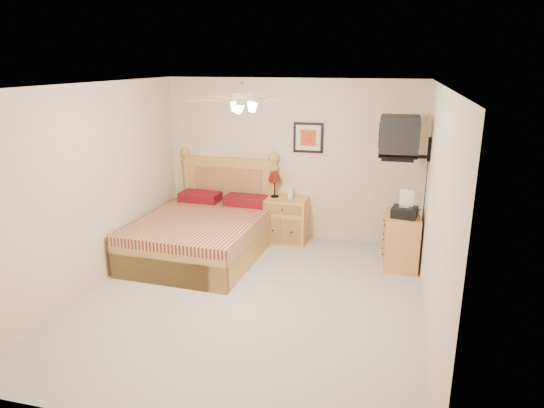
# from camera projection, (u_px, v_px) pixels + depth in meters

# --- Properties ---
(floor) EXTENTS (4.50, 4.50, 0.00)m
(floor) POSITION_uv_depth(u_px,v_px,m) (250.00, 299.00, 5.82)
(floor) COLOR #A6A296
(floor) RESTS_ON ground
(ceiling) EXTENTS (4.00, 4.50, 0.04)m
(ceiling) POSITION_uv_depth(u_px,v_px,m) (247.00, 85.00, 5.11)
(ceiling) COLOR white
(ceiling) RESTS_ON ground
(wall_back) EXTENTS (4.00, 0.04, 2.50)m
(wall_back) POSITION_uv_depth(u_px,v_px,m) (291.00, 160.00, 7.56)
(wall_back) COLOR beige
(wall_back) RESTS_ON ground
(wall_front) EXTENTS (4.00, 0.04, 2.50)m
(wall_front) POSITION_uv_depth(u_px,v_px,m) (155.00, 284.00, 3.37)
(wall_front) COLOR beige
(wall_front) RESTS_ON ground
(wall_left) EXTENTS (0.04, 4.50, 2.50)m
(wall_left) POSITION_uv_depth(u_px,v_px,m) (93.00, 188.00, 5.94)
(wall_left) COLOR beige
(wall_left) RESTS_ON ground
(wall_right) EXTENTS (0.04, 4.50, 2.50)m
(wall_right) POSITION_uv_depth(u_px,v_px,m) (435.00, 212.00, 4.99)
(wall_right) COLOR beige
(wall_right) RESTS_ON ground
(bed) EXTENTS (1.74, 2.22, 1.39)m
(bed) POSITION_uv_depth(u_px,v_px,m) (201.00, 210.00, 6.91)
(bed) COLOR #A17237
(bed) RESTS_ON ground
(nightstand) EXTENTS (0.65, 0.49, 0.70)m
(nightstand) POSITION_uv_depth(u_px,v_px,m) (286.00, 220.00, 7.59)
(nightstand) COLOR #C47C3C
(nightstand) RESTS_ON ground
(table_lamp) EXTENTS (0.22, 0.22, 0.40)m
(table_lamp) POSITION_uv_depth(u_px,v_px,m) (275.00, 184.00, 7.51)
(table_lamp) COLOR #5A130F
(table_lamp) RESTS_ON nightstand
(lotion_bottle) EXTENTS (0.11, 0.11, 0.23)m
(lotion_bottle) POSITION_uv_depth(u_px,v_px,m) (290.00, 191.00, 7.43)
(lotion_bottle) COLOR silver
(lotion_bottle) RESTS_ON nightstand
(framed_picture) EXTENTS (0.46, 0.04, 0.46)m
(framed_picture) POSITION_uv_depth(u_px,v_px,m) (308.00, 138.00, 7.37)
(framed_picture) COLOR black
(framed_picture) RESTS_ON wall_back
(dresser) EXTENTS (0.48, 0.66, 0.75)m
(dresser) POSITION_uv_depth(u_px,v_px,m) (401.00, 241.00, 6.64)
(dresser) COLOR #C27E4A
(dresser) RESTS_ON ground
(fax_machine) EXTENTS (0.37, 0.39, 0.34)m
(fax_machine) POSITION_uv_depth(u_px,v_px,m) (405.00, 204.00, 6.39)
(fax_machine) COLOR black
(fax_machine) RESTS_ON dresser
(magazine_lower) EXTENTS (0.27, 0.33, 0.03)m
(magazine_lower) POSITION_uv_depth(u_px,v_px,m) (404.00, 210.00, 6.70)
(magazine_lower) COLOR beige
(magazine_lower) RESTS_ON dresser
(magazine_upper) EXTENTS (0.26, 0.29, 0.02)m
(magazine_upper) POSITION_uv_depth(u_px,v_px,m) (405.00, 208.00, 6.69)
(magazine_upper) COLOR gray
(magazine_upper) RESTS_ON magazine_lower
(wall_tv) EXTENTS (0.56, 0.46, 0.58)m
(wall_tv) POSITION_uv_depth(u_px,v_px,m) (411.00, 137.00, 6.14)
(wall_tv) COLOR black
(wall_tv) RESTS_ON wall_right
(ceiling_fan) EXTENTS (1.14, 1.14, 0.28)m
(ceiling_fan) POSITION_uv_depth(u_px,v_px,m) (242.00, 100.00, 4.96)
(ceiling_fan) COLOR white
(ceiling_fan) RESTS_ON ceiling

